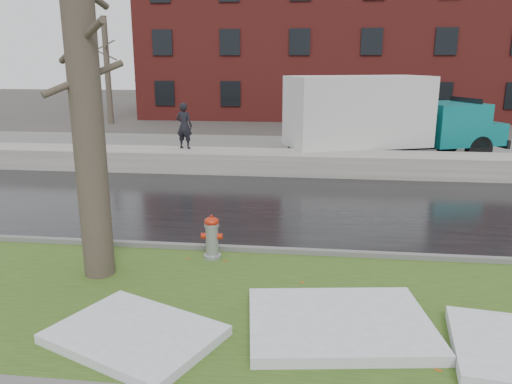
# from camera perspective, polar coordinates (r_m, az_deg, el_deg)

# --- Properties ---
(ground) EXTENTS (120.00, 120.00, 0.00)m
(ground) POSITION_cam_1_polar(r_m,az_deg,el_deg) (9.35, 0.16, -9.33)
(ground) COLOR #47423D
(ground) RESTS_ON ground
(verge) EXTENTS (60.00, 4.50, 0.04)m
(verge) POSITION_cam_1_polar(r_m,az_deg,el_deg) (8.22, -0.89, -12.72)
(verge) COLOR #2C4617
(verge) RESTS_ON ground
(road) EXTENTS (60.00, 7.00, 0.03)m
(road) POSITION_cam_1_polar(r_m,az_deg,el_deg) (13.56, 2.41, -1.56)
(road) COLOR black
(road) RESTS_ON ground
(parking_lot) EXTENTS (60.00, 9.00, 0.03)m
(parking_lot) POSITION_cam_1_polar(r_m,az_deg,el_deg) (21.84, 4.20, 4.64)
(parking_lot) COLOR slate
(parking_lot) RESTS_ON ground
(curb) EXTENTS (60.00, 0.15, 0.14)m
(curb) POSITION_cam_1_polar(r_m,az_deg,el_deg) (10.24, 0.83, -6.71)
(curb) COLOR slate
(curb) RESTS_ON ground
(snowbank) EXTENTS (60.00, 1.60, 0.75)m
(snowbank) POSITION_cam_1_polar(r_m,az_deg,el_deg) (17.55, 3.52, 3.38)
(snowbank) COLOR #AAA69B
(snowbank) RESTS_ON ground
(brick_building) EXTENTS (26.00, 12.00, 10.00)m
(brick_building) POSITION_cam_1_polar(r_m,az_deg,el_deg) (38.51, 8.76, 16.29)
(brick_building) COLOR maroon
(brick_building) RESTS_ON ground
(bg_tree_left) EXTENTS (1.40, 1.62, 6.50)m
(bg_tree_left) POSITION_cam_1_polar(r_m,az_deg,el_deg) (33.14, -16.63, 13.26)
(bg_tree_left) COLOR brown
(bg_tree_left) RESTS_ON ground
(bg_tree_center) EXTENTS (1.40, 1.62, 6.50)m
(bg_tree_center) POSITION_cam_1_polar(r_m,az_deg,el_deg) (35.19, -4.69, 13.85)
(bg_tree_center) COLOR brown
(bg_tree_center) RESTS_ON ground
(fire_hydrant) EXTENTS (0.42, 0.36, 0.88)m
(fire_hydrant) POSITION_cam_1_polar(r_m,az_deg,el_deg) (9.84, -5.06, -4.94)
(fire_hydrant) COLOR #999BA1
(fire_hydrant) RESTS_ON verge
(tree) EXTENTS (1.36, 1.48, 6.79)m
(tree) POSITION_cam_1_polar(r_m,az_deg,el_deg) (8.97, -19.05, 11.71)
(tree) COLOR brown
(tree) RESTS_ON verge
(box_truck) EXTENTS (9.81, 5.17, 3.31)m
(box_truck) POSITION_cam_1_polar(r_m,az_deg,el_deg) (19.79, 14.28, 8.26)
(box_truck) COLOR black
(box_truck) RESTS_ON ground
(worker) EXTENTS (0.67, 0.51, 1.65)m
(worker) POSITION_cam_1_polar(r_m,az_deg,el_deg) (18.26, -8.21, 7.51)
(worker) COLOR black
(worker) RESTS_ON snowbank
(snow_patch_near) EXTENTS (2.85, 2.34, 0.16)m
(snow_patch_near) POSITION_cam_1_polar(r_m,az_deg,el_deg) (7.59, 9.48, -14.56)
(snow_patch_near) COLOR silver
(snow_patch_near) RESTS_ON verge
(snow_patch_far) EXTENTS (2.66, 2.36, 0.14)m
(snow_patch_far) POSITION_cam_1_polar(r_m,az_deg,el_deg) (7.44, -13.66, -15.55)
(snow_patch_far) COLOR silver
(snow_patch_far) RESTS_ON verge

